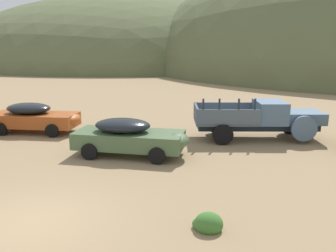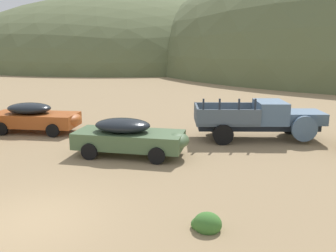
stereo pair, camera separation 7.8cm
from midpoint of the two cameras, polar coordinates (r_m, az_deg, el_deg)
name	(u,v)px [view 1 (the left image)]	position (r m, az deg, el deg)	size (l,w,h in m)	color
ground_plane	(32,222)	(10.48, -20.98, -14.03)	(300.00, 300.00, 0.00)	#937A56
hill_far_right	(124,64)	(85.57, -7.06, 9.71)	(76.83, 68.15, 29.92)	#56603D
car_oxide_orange	(37,117)	(20.23, -20.21, 1.32)	(4.88, 2.29, 1.57)	#A34C1E
car_weathered_green	(132,137)	(15.09, -5.84, -1.68)	(4.82, 2.05, 1.57)	#47603D
truck_chalk_blue	(266,119)	(18.27, 15.14, 1.14)	(6.43, 3.36, 2.16)	#262D39
bush_between_trucks	(207,224)	(9.48, 5.99, -15.16)	(0.80, 0.65, 0.59)	#3D702D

